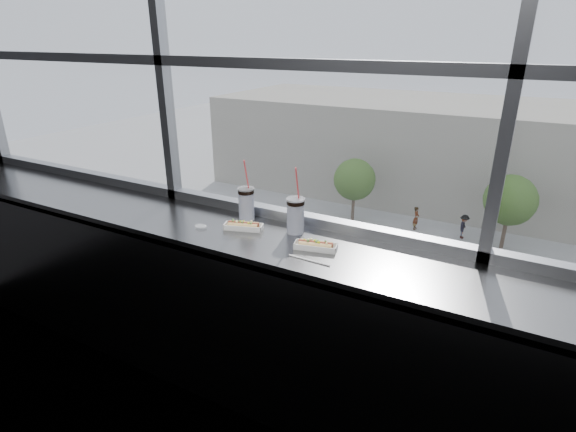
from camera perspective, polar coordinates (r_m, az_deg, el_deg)
The scene contains 24 objects.
wall_back_lower at distance 2.94m, azimuth 1.90°, elevation -10.82°, with size 6.00×6.00×0.00m, color black.
window_glass at distance 2.50m, azimuth 2.68°, elevation 25.57°, with size 6.00×6.00×0.00m, color silver.
window_mullions at distance 2.48m, azimuth 2.46°, elevation 25.60°, with size 6.00×0.08×2.40m, color gray, non-canonical shape.
counter at distance 2.47m, azimuth -0.81°, elevation -3.71°, with size 6.00×0.55×0.06m, color gray.
counter_fascia at distance 2.56m, azimuth -3.65°, elevation -16.45°, with size 6.00×0.04×1.04m, color gray.
hotdog_tray_left at distance 2.60m, azimuth -5.67°, elevation -1.25°, with size 0.24×0.14×0.06m.
hotdog_tray_right at distance 2.35m, azimuth 3.53°, elevation -3.75°, with size 0.24×0.12×0.06m.
soda_cup_left at distance 2.72m, azimuth -5.32°, elevation 1.79°, with size 0.10×0.10×0.38m.
soda_cup_right at distance 2.51m, azimuth 0.96°, elevation 0.29°, with size 0.11×0.11×0.39m.
loose_straw at distance 2.24m, azimuth 2.70°, elevation -5.62°, with size 0.01×0.01×0.23m, color white.
wrapper at distance 2.66m, azimuth -11.03°, elevation -1.26°, with size 0.09×0.06×0.02m, color silver.
plaza_ground at distance 47.58m, azimuth 25.99°, elevation 3.62°, with size 120.00×120.00×0.00m, color #A0A0A0.
street_asphalt at distance 25.82m, azimuth 22.26°, elevation -10.44°, with size 80.00×10.00×0.06m, color black.
far_sidewalk at distance 32.96m, azimuth 24.09°, elevation -3.59°, with size 80.00×6.00×0.04m, color #A0A0A0.
far_building at distance 41.26m, azimuth 26.36°, elevation 6.84°, with size 50.00×14.00×8.00m, color gray.
car_near_c at distance 21.88m, azimuth 24.35°, elevation -13.94°, with size 5.84×2.43×1.95m, color maroon.
car_far_a at distance 31.14m, azimuth 4.06°, elevation -0.92°, with size 6.16×2.56×2.05m, color black.
car_near_a at distance 27.41m, azimuth -12.39°, elevation -4.82°, with size 5.91×2.46×1.97m, color silver.
car_near_b at distance 22.71m, azimuth 7.79°, elevation -10.04°, with size 6.82×2.84×2.27m, color black.
car_far_b at distance 28.88m, azimuth 26.17°, elevation -5.31°, with size 5.80×2.42×1.93m, color brown.
pedestrian_a at distance 33.67m, azimuth 15.99°, elevation 0.01°, with size 0.91×0.69×2.06m, color #66605B.
pedestrian_b at distance 33.20m, azimuth 21.45°, elevation -0.99°, with size 0.92×0.69×2.08m, color #66605B.
tree_left at distance 33.56m, azimuth 8.45°, elevation 4.60°, with size 3.10×3.10×4.85m.
tree_center at distance 31.73m, azimuth 26.38°, elevation 1.80°, with size 3.27×3.27×5.10m.
Camera 1 is at (1.09, -0.72, 2.14)m, focal length 28.00 mm.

